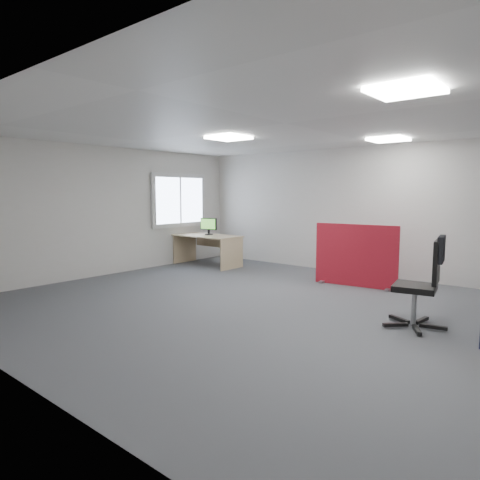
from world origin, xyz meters
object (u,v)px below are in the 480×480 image
Objects in this scene: monitor_second at (209,226)px; office_chair at (426,277)px; red_divider at (356,256)px; second_desk at (208,242)px.

office_chair reaches higher than monitor_second.
office_chair is at bearing -29.07° from monitor_second.
monitor_second is at bearing 173.51° from red_divider.
red_divider is at bearing -10.95° from monitor_second.
red_divider is 2.53m from office_chair.
red_divider reaches higher than second_desk.
second_desk is 0.40m from monitor_second.
office_chair is (5.50, -1.72, 0.12)m from second_desk.
red_divider is at bearing 1.16° from second_desk.
office_chair is at bearing -17.37° from second_desk.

